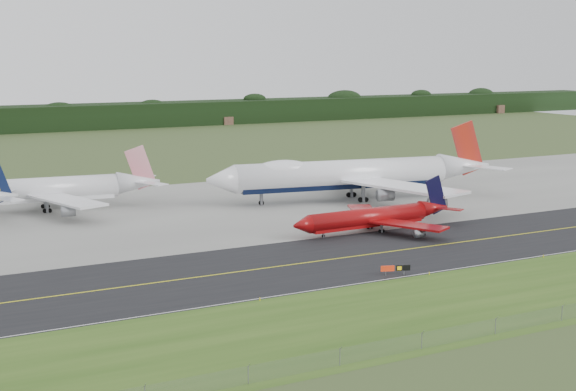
# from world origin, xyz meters

# --- Properties ---
(ground) EXTENTS (600.00, 600.00, 0.00)m
(ground) POSITION_xyz_m (0.00, 0.00, 0.00)
(ground) COLOR #374D24
(ground) RESTS_ON ground
(grass_verge) EXTENTS (400.00, 30.00, 0.01)m
(grass_verge) POSITION_xyz_m (0.00, -35.00, 0.01)
(grass_verge) COLOR #2D4E17
(grass_verge) RESTS_ON ground
(taxiway) EXTENTS (400.00, 32.00, 0.02)m
(taxiway) POSITION_xyz_m (0.00, -4.00, 0.01)
(taxiway) COLOR black
(taxiway) RESTS_ON ground
(apron) EXTENTS (400.00, 78.00, 0.01)m
(apron) POSITION_xyz_m (0.00, 51.00, 0.01)
(apron) COLOR slate
(apron) RESTS_ON ground
(taxiway_centreline) EXTENTS (400.00, 0.40, 0.00)m
(taxiway_centreline) POSITION_xyz_m (0.00, -4.00, 0.03)
(taxiway_centreline) COLOR #CFC913
(taxiway_centreline) RESTS_ON taxiway
(taxiway_edge_line) EXTENTS (400.00, 0.25, 0.00)m
(taxiway_edge_line) POSITION_xyz_m (0.00, -19.50, 0.03)
(taxiway_edge_line) COLOR silver
(taxiway_edge_line) RESTS_ON taxiway
(perimeter_fence) EXTENTS (320.00, 0.10, 320.00)m
(perimeter_fence) POSITION_xyz_m (0.00, -48.00, 1.10)
(perimeter_fence) COLOR slate
(perimeter_fence) RESTS_ON ground
(horizon_treeline) EXTENTS (700.00, 25.00, 12.00)m
(horizon_treeline) POSITION_xyz_m (0.00, 273.76, 5.47)
(horizon_treeline) COLOR black
(horizon_treeline) RESTS_ON ground
(jet_ba_747) EXTENTS (77.31, 63.37, 19.47)m
(jet_ba_747) POSITION_xyz_m (29.07, 45.72, 6.63)
(jet_ba_747) COLOR white
(jet_ba_747) RESTS_ON ground
(jet_red_737) EXTENTS (39.36, 32.12, 10.64)m
(jet_red_737) POSITION_xyz_m (14.65, 12.50, 2.94)
(jet_red_737) COLOR maroon
(jet_red_737) RESTS_ON ground
(jet_star_tail) EXTENTS (55.92, 46.53, 14.74)m
(jet_star_tail) POSITION_xyz_m (-43.13, 66.86, 4.91)
(jet_star_tail) COLOR silver
(jet_star_tail) RESTS_ON ground
(taxiway_sign) EXTENTS (4.90, 1.76, 1.70)m
(taxiway_sign) POSITION_xyz_m (-1.33, -18.02, 1.20)
(taxiway_sign) COLOR slate
(taxiway_sign) RESTS_ON ground
(edge_marker_left) EXTENTS (0.16, 0.16, 0.50)m
(edge_marker_left) POSITION_xyz_m (-27.67, -20.50, 0.25)
(edge_marker_left) COLOR yellow
(edge_marker_left) RESTS_ON ground
(edge_marker_center) EXTENTS (0.16, 0.16, 0.50)m
(edge_marker_center) POSITION_xyz_m (3.88, -20.50, 0.25)
(edge_marker_center) COLOR yellow
(edge_marker_center) RESTS_ON ground
(edge_marker_right) EXTENTS (0.16, 0.16, 0.50)m
(edge_marker_right) POSITION_xyz_m (29.65, -20.50, 0.25)
(edge_marker_right) COLOR yellow
(edge_marker_right) RESTS_ON ground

